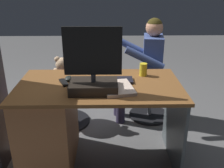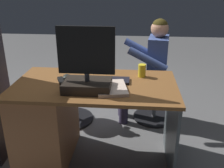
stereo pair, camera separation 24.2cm
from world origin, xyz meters
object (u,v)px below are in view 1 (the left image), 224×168
object	(u,v)px
computer_mouse	(69,78)
office_chair_teddy	(65,103)
visitor_chair	(150,97)
person	(145,63)
keyboard	(107,80)
tv_remote	(64,83)
desk	(60,121)
cup	(143,70)
monitor	(93,74)
teddy_bear	(63,73)

from	to	relation	value
computer_mouse	office_chair_teddy	size ratio (longest dim) A/B	0.19
visitor_chair	person	xyz separation A→B (m)	(0.08, 0.01, 0.42)
keyboard	visitor_chair	world-z (taller)	keyboard
tv_remote	visitor_chair	distance (m)	1.23
desk	tv_remote	bearing A→B (deg)	-161.78
computer_mouse	cup	world-z (taller)	cup
monitor	keyboard	world-z (taller)	monitor
cup	tv_remote	world-z (taller)	cup
office_chair_teddy	visitor_chair	xyz separation A→B (m)	(-0.96, -0.12, 0.01)
computer_mouse	person	world-z (taller)	person
cup	office_chair_teddy	xyz separation A→B (m)	(0.78, -0.46, -0.55)
teddy_bear	person	world-z (taller)	person
cup	desk	bearing A→B (deg)	14.99
computer_mouse	office_chair_teddy	bearing A→B (deg)	-75.75
computer_mouse	teddy_bear	bearing A→B (deg)	-76.04
desk	cup	world-z (taller)	cup
cup	teddy_bear	distance (m)	0.93
desk	visitor_chair	distance (m)	1.19
desk	tv_remote	xyz separation A→B (m)	(-0.06, -0.02, 0.35)
monitor	visitor_chair	xyz separation A→B (m)	(-0.59, -0.91, -0.62)
visitor_chair	person	distance (m)	0.42
office_chair_teddy	visitor_chair	bearing A→B (deg)	-172.62
desk	teddy_bear	distance (m)	0.69
visitor_chair	office_chair_teddy	bearing A→B (deg)	7.38
keyboard	office_chair_teddy	world-z (taller)	keyboard
desk	monitor	distance (m)	0.58
person	office_chair_teddy	bearing A→B (deg)	7.38
cup	monitor	bearing A→B (deg)	38.21
keyboard	cup	bearing A→B (deg)	-157.02
keyboard	teddy_bear	xyz separation A→B (m)	(0.46, -0.60, -0.16)
keyboard	computer_mouse	world-z (taller)	computer_mouse
cup	office_chair_teddy	world-z (taller)	cup
cup	tv_remote	xyz separation A→B (m)	(0.66, 0.17, -0.05)
computer_mouse	office_chair_teddy	distance (m)	0.77
tv_remote	person	world-z (taller)	person
office_chair_teddy	person	bearing A→B (deg)	-172.62
monitor	person	xyz separation A→B (m)	(-0.51, -0.90, -0.21)
cup	tv_remote	distance (m)	0.69
keyboard	person	bearing A→B (deg)	-120.36
desk	person	world-z (taller)	person
office_chair_teddy	tv_remote	bearing A→B (deg)	100.27
office_chair_teddy	monitor	bearing A→B (deg)	114.77
teddy_bear	visitor_chair	size ratio (longest dim) A/B	0.71
teddy_bear	keyboard	bearing A→B (deg)	127.65
keyboard	monitor	bearing A→B (deg)	62.19
tv_remote	person	bearing A→B (deg)	-159.77
computer_mouse	visitor_chair	size ratio (longest dim) A/B	0.20
keyboard	person	xyz separation A→B (m)	(-0.41, -0.70, -0.08)
desk	monitor	world-z (taller)	monitor
computer_mouse	visitor_chair	distance (m)	1.17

